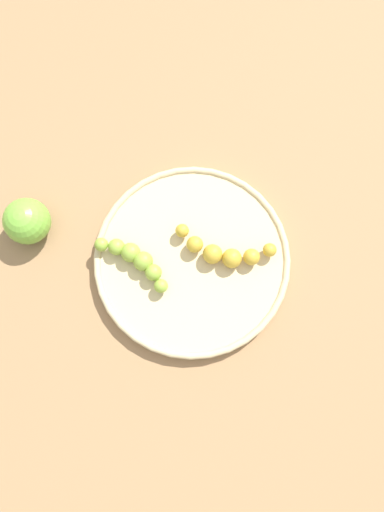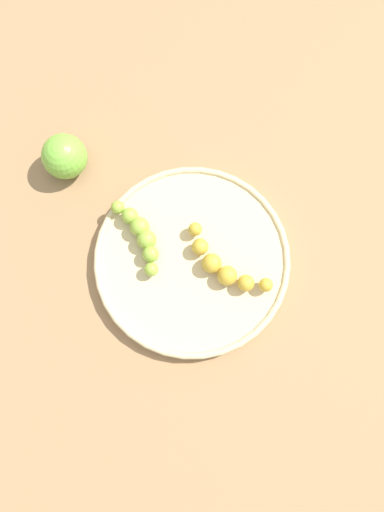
# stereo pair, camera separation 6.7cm
# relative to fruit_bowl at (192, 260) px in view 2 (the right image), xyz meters

# --- Properties ---
(ground_plane) EXTENTS (2.40, 2.40, 0.00)m
(ground_plane) POSITION_rel_fruit_bowl_xyz_m (0.00, 0.00, -0.01)
(ground_plane) COLOR #936D47
(fruit_bowl) EXTENTS (0.29, 0.29, 0.02)m
(fruit_bowl) POSITION_rel_fruit_bowl_xyz_m (0.00, 0.00, 0.00)
(fruit_bowl) COLOR #D1B784
(fruit_bowl) RESTS_ON ground_plane
(banana_spotted) EXTENTS (0.15, 0.05, 0.03)m
(banana_spotted) POSITION_rel_fruit_bowl_xyz_m (-0.04, -0.02, 0.02)
(banana_spotted) COLOR gold
(banana_spotted) RESTS_ON fruit_bowl
(banana_green) EXTENTS (0.12, 0.06, 0.03)m
(banana_green) POSITION_rel_fruit_bowl_xyz_m (0.08, 0.02, 0.02)
(banana_green) COLOR #8CAD38
(banana_green) RESTS_ON fruit_bowl
(apple_green) EXTENTS (0.07, 0.07, 0.07)m
(apple_green) POSITION_rel_fruit_bowl_xyz_m (0.25, 0.00, 0.02)
(apple_green) COLOR #72B238
(apple_green) RESTS_ON ground_plane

